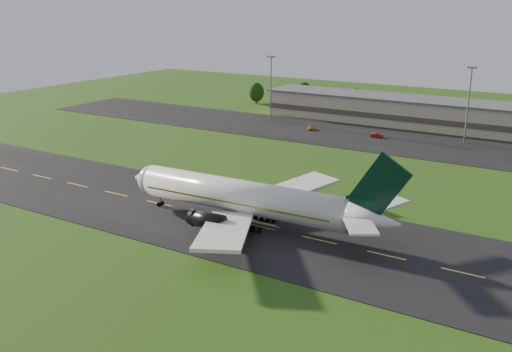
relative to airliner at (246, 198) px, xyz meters
The scene contains 9 objects.
ground 14.45m from the airliner, ahead, with size 360.00×360.00×0.00m, color #264B12.
taxiway 14.43m from the airliner, ahead, with size 220.00×30.00×0.10m, color black.
apron 73.40m from the airliner, 79.24° to the left, with size 260.00×30.00×0.10m, color black.
airliner is the anchor object (origin of this frame).
terminal 98.22m from the airliner, 78.21° to the left, with size 145.00×16.00×8.40m.
light_mast_west 90.37m from the airliner, 117.33° to the left, with size 2.40×1.20×20.35m.
light_mast_centre 82.51m from the airliner, 76.86° to the left, with size 2.40×1.20×20.35m.
service_vehicle_a 77.33m from the airliner, 108.08° to the left, with size 1.39×3.44×1.17m, color orange.
service_vehicle_b 73.86m from the airliner, 92.78° to the left, with size 1.24×3.56×1.17m, color #9F0C0A.
Camera 1 is at (34.82, -76.34, 36.03)m, focal length 40.00 mm.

